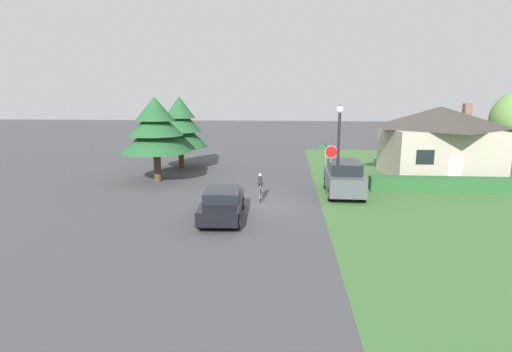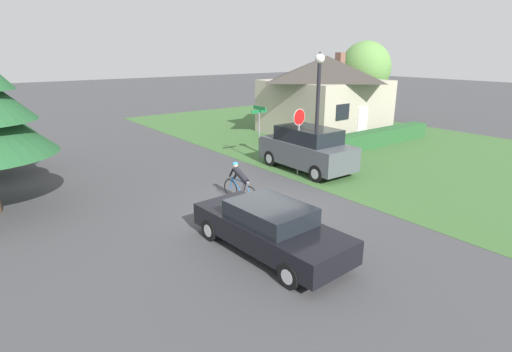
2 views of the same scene
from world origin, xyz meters
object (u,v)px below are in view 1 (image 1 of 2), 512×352
Objects in this scene: cyclist at (260,187)px; street_name_sign at (326,156)px; sedan_left_lane at (222,204)px; cottage_house at (438,141)px; conifer_tall_far at (180,126)px; conifer_tall_near at (156,129)px; street_lamp at (339,139)px; stop_sign at (331,161)px; parked_suv_right at (344,178)px.

street_name_sign is at bearing -50.25° from cyclist.
sedan_left_lane is 9.25m from street_name_sign.
cottage_house is 18.93m from conifer_tall_far.
conifer_tall_far is at bearing 31.26° from cyclist.
sedan_left_lane is 2.62× the size of cyclist.
conifer_tall_near is at bearing 178.29° from street_name_sign.
street_name_sign is at bearing 95.83° from street_lamp.
conifer_tall_near reaches higher than stop_sign.
cottage_house is 9.37m from parked_suv_right.
street_lamp is at bearing -139.78° from cottage_house.
street_name_sign is at bearing -93.88° from stop_sign.
parked_suv_right is at bearing 63.27° from street_lamp.
stop_sign is 11.59m from conifer_tall_near.
stop_sign is 0.56× the size of street_lamp.
street_name_sign is at bearing -1.71° from conifer_tall_near.
conifer_tall_far is at bearing 141.78° from street_lamp.
conifer_tall_far reaches higher than street_lamp.
cyclist is at bearing 12.28° from stop_sign.
street_lamp is 1.91× the size of street_name_sign.
cyclist is at bearing -53.23° from conifer_tall_far.
street_name_sign is 12.11m from conifer_tall_far.
conifer_tall_far is (0.27, 5.00, -0.15)m from conifer_tall_near.
sedan_left_lane is 0.86× the size of conifer_tall_near.
parked_suv_right is 1.33m from stop_sign.
stop_sign is 0.52× the size of conifer_tall_far.
conifer_tall_far reaches higher than parked_suv_right.
street_lamp is (5.75, 3.98, 2.65)m from sedan_left_lane.
street_lamp is 0.93× the size of conifer_tall_far.
cottage_house is 19.34m from conifer_tall_near.
street_lamp is 12.00m from conifer_tall_near.
cottage_house is at bearing -147.80° from stop_sign.
street_lamp reaches higher than stop_sign.
conifer_tall_far is at bearing 172.79° from cottage_house.
stop_sign is 1.06× the size of street_name_sign.
conifer_tall_far is (-11.62, 7.77, 2.36)m from parked_suv_right.
street_name_sign is 11.17m from conifer_tall_near.
conifer_tall_far is (-6.90, 9.23, 2.65)m from cyclist.
street_lamp reaches higher than cottage_house.
sedan_left_lane is 1.66× the size of stop_sign.
sedan_left_lane is at bearing -53.92° from conifer_tall_near.
conifer_tall_near reaches higher than cyclist.
conifer_tall_far is (-5.37, 12.74, 2.66)m from sedan_left_lane.
sedan_left_lane is at bearing 129.34° from parked_suv_right.
conifer_tall_near reaches higher than parked_suv_right.
cottage_house is at bearing 22.65° from street_name_sign.
street_name_sign is (-8.04, -3.35, -0.66)m from cottage_house.
cottage_house is 2.76× the size of street_name_sign.
street_name_sign is 0.49× the size of conifer_tall_near.
stop_sign is (5.45, 4.72, 1.34)m from sedan_left_lane.
cyclist is 11.83m from conifer_tall_far.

